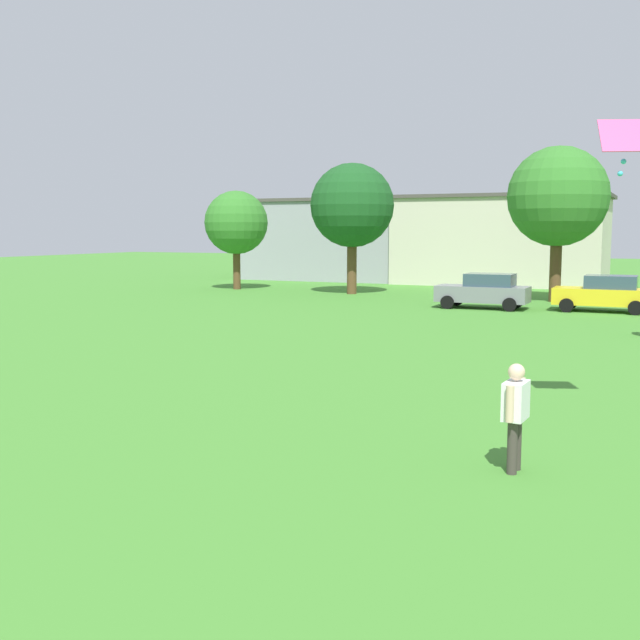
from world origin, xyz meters
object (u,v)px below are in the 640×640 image
parked_car_gray_0 (484,291)px  tree_far_left (236,223)px  adult_bystander (515,408)px  tree_center (558,197)px  kite (627,140)px  tree_left (352,206)px  parked_car_yellow_1 (605,293)px

parked_car_gray_0 → tree_far_left: (-17.00, 5.64, 3.34)m
adult_bystander → parked_car_gray_0: adult_bystander is taller
tree_center → kite: bearing=-80.1°
kite → tree_left: (-16.15, 26.35, -0.22)m
adult_bystander → kite: 5.87m
adult_bystander → tree_left: size_ratio=0.22×
parked_car_gray_0 → tree_center: (2.58, 5.09, 4.58)m
adult_bystander → parked_car_yellow_1: bearing=5.5°
tree_left → tree_center: (11.57, -0.24, 0.29)m
parked_car_yellow_1 → tree_far_left: tree_far_left is taller
tree_far_left → tree_left: bearing=-2.3°
tree_left → kite: bearing=-58.5°
adult_bystander → tree_far_left: tree_far_left is taller
tree_far_left → tree_center: tree_center is taller
adult_bystander → parked_car_gray_0: 25.46m
parked_car_gray_0 → kite: bearing=108.8°
parked_car_yellow_1 → kite: bearing=94.7°
tree_center → parked_car_gray_0: bearing=-116.9°
tree_far_left → tree_center: (19.58, -0.55, 1.24)m
parked_car_gray_0 → parked_car_yellow_1: size_ratio=1.00×
adult_bystander → kite: (1.22, 3.74, 4.36)m
kite → tree_far_left: bearing=132.2°
parked_car_gray_0 → tree_center: size_ratio=0.53×
tree_far_left → tree_left: tree_left is taller
tree_far_left → parked_car_gray_0: bearing=-18.4°
parked_car_gray_0 → tree_left: size_ratio=0.56×
adult_bystander → tree_center: size_ratio=0.21×
adult_bystander → parked_car_yellow_1: size_ratio=0.39×
parked_car_yellow_1 → tree_center: tree_center is taller
adult_bystander → tree_center: (-3.35, 29.85, 4.43)m
kite → parked_car_yellow_1: (-1.81, 21.80, -4.51)m
adult_bystander → tree_left: tree_left is taller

